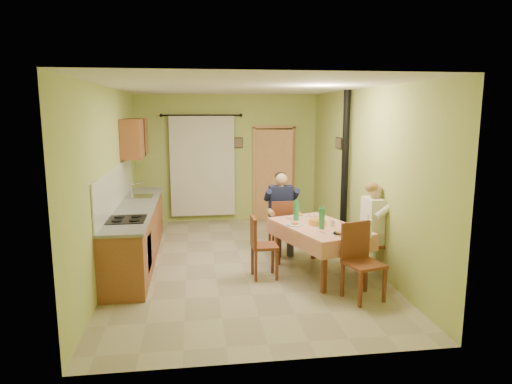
{
  "coord_description": "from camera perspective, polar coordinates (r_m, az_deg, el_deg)",
  "views": [
    {
      "loc": [
        -0.73,
        -7.09,
        2.44
      ],
      "look_at": [
        0.25,
        0.1,
        1.15
      ],
      "focal_mm": 32.0,
      "sensor_mm": 36.0,
      "label": 1
    }
  ],
  "objects": [
    {
      "name": "upper_cabinets",
      "position": [
        8.87,
        -14.91,
        6.58
      ],
      "size": [
        0.35,
        1.4,
        0.7
      ],
      "primitive_type": "cube",
      "color": "brown",
      "rests_on": "room_shell"
    },
    {
      "name": "man_right",
      "position": [
        6.99,
        14.61,
        -3.15
      ],
      "size": [
        0.47,
        0.59,
        1.39
      ],
      "rotation": [
        0.0,
        0.0,
        1.61
      ],
      "color": "white",
      "rests_on": "chair_right"
    },
    {
      "name": "picture_right",
      "position": [
        8.74,
        10.31,
        6.05
      ],
      "size": [
        0.03,
        0.31,
        0.21
      ],
      "primitive_type": "cube",
      "color": "brown",
      "rests_on": "room_shell"
    },
    {
      "name": "floor",
      "position": [
        7.53,
        -1.8,
        -8.82
      ],
      "size": [
        4.0,
        6.0,
        0.01
      ],
      "primitive_type": "cube",
      "color": "tan",
      "rests_on": "ground"
    },
    {
      "name": "curtain",
      "position": [
        10.06,
        -6.7,
        3.3
      ],
      "size": [
        1.7,
        0.07,
        2.22
      ],
      "color": "black",
      "rests_on": "ground"
    },
    {
      "name": "chair_right",
      "position": [
        7.16,
        14.5,
        -7.73
      ],
      "size": [
        0.44,
        0.44,
        0.98
      ],
      "rotation": [
        0.0,
        0.0,
        1.61
      ],
      "color": "brown",
      "rests_on": "ground"
    },
    {
      "name": "chair_left",
      "position": [
        6.81,
        0.95,
        -8.33
      ],
      "size": [
        0.38,
        0.38,
        0.92
      ],
      "rotation": [
        0.0,
        0.0,
        -1.54
      ],
      "color": "brown",
      "rests_on": "ground"
    },
    {
      "name": "room_shell",
      "position": [
        7.15,
        -1.88,
        5.1
      ],
      "size": [
        4.04,
        6.04,
        2.82
      ],
      "color": "#B1C163",
      "rests_on": "ground"
    },
    {
      "name": "dining_table",
      "position": [
        6.98,
        7.81,
        -7.16
      ],
      "size": [
        1.39,
        1.78,
        0.76
      ],
      "rotation": [
        0.0,
        0.0,
        0.32
      ],
      "color": "tan",
      "rests_on": "ground"
    },
    {
      "name": "kitchen_run",
      "position": [
        7.8,
        -14.75,
        -4.8
      ],
      "size": [
        0.64,
        3.64,
        1.56
      ],
      "color": "brown",
      "rests_on": "ground"
    },
    {
      "name": "doorway",
      "position": [
        10.26,
        2.25,
        2.3
      ],
      "size": [
        0.96,
        0.29,
        2.15
      ],
      "color": "black",
      "rests_on": "ground"
    },
    {
      "name": "tableware",
      "position": [
        6.79,
        8.5,
        -3.8
      ],
      "size": [
        1.02,
        1.46,
        0.33
      ],
      "color": "white",
      "rests_on": "dining_table"
    },
    {
      "name": "stove_flue",
      "position": [
        8.25,
        10.95,
        0.02
      ],
      "size": [
        0.24,
        0.24,
        2.8
      ],
      "color": "black",
      "rests_on": "ground"
    },
    {
      "name": "chair_far",
      "position": [
        7.94,
        3.16,
        -5.64
      ],
      "size": [
        0.4,
        0.4,
        0.95
      ],
      "rotation": [
        0.0,
        0.0,
        0.01
      ],
      "color": "brown",
      "rests_on": "ground"
    },
    {
      "name": "chair_near",
      "position": [
        6.23,
        13.18,
        -10.38
      ],
      "size": [
        0.55,
        0.55,
        1.0
      ],
      "rotation": [
        0.0,
        0.0,
        3.43
      ],
      "color": "brown",
      "rests_on": "ground"
    },
    {
      "name": "picture_back",
      "position": [
        10.13,
        -2.21,
        6.18
      ],
      "size": [
        0.19,
        0.03,
        0.23
      ],
      "primitive_type": "cube",
      "color": "black",
      "rests_on": "room_shell"
    },
    {
      "name": "man_far",
      "position": [
        7.81,
        3.18,
        -1.45
      ],
      "size": [
        0.58,
        0.47,
        1.39
      ],
      "rotation": [
        0.0,
        0.0,
        0.01
      ],
      "color": "#141938",
      "rests_on": "chair_far"
    }
  ]
}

